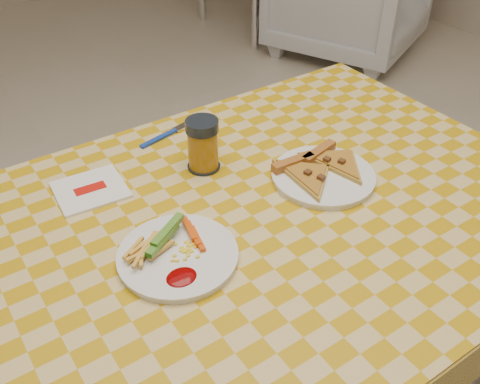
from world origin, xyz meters
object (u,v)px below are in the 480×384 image
object	(u,v)px
plate_left	(178,257)
plate_right	(323,177)
drink_glass	(203,145)
table	(252,243)

from	to	relation	value
plate_left	plate_right	bearing A→B (deg)	5.97
drink_glass	table	bearing A→B (deg)	-92.41
plate_left	plate_right	distance (m)	0.38
table	plate_right	bearing A→B (deg)	4.36
plate_right	plate_left	bearing A→B (deg)	-174.03
plate_left	drink_glass	bearing A→B (deg)	49.77
plate_left	plate_right	world-z (taller)	same
plate_left	drink_glass	size ratio (longest dim) A/B	1.80
plate_right	drink_glass	distance (m)	0.27
table	plate_right	xyz separation A→B (m)	(0.20, 0.01, 0.08)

